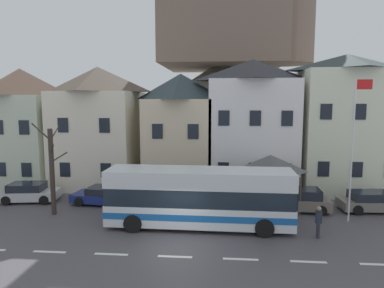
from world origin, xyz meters
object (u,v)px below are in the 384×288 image
object	(u,v)px
parked_car_01	(106,196)
parked_car_02	(29,192)
hilltop_castle	(223,102)
pedestrian_00	(278,203)
townhouse_01	(99,126)
pedestrian_01	(319,220)
flagpole	(354,141)
bus_shelter	(270,163)
townhouse_03	(251,125)
public_bench	(233,190)
bare_tree_00	(52,170)
transit_bus	(199,198)
parked_car_00	(299,200)
townhouse_00	(23,126)
townhouse_02	(181,130)
parked_car_03	(375,202)
townhouse_04	(344,123)

from	to	relation	value
parked_car_01	parked_car_02	bearing A→B (deg)	4.63
hilltop_castle	pedestrian_00	xyz separation A→B (m)	(3.37, -23.82, -5.98)
parked_car_01	pedestrian_00	size ratio (longest dim) A/B	2.77
townhouse_01	pedestrian_01	bearing A→B (deg)	-34.58
flagpole	bus_shelter	bearing A→B (deg)	148.61
townhouse_03	pedestrian_00	distance (m)	8.60
public_bench	bare_tree_00	world-z (taller)	bare_tree_00
bare_tree_00	transit_bus	bearing A→B (deg)	-8.62
transit_bus	bare_tree_00	xyz separation A→B (m)	(-9.28, 1.41, 1.19)
hilltop_castle	parked_car_00	bearing A→B (deg)	-77.37
townhouse_00	townhouse_02	distance (m)	13.70
hilltop_castle	bus_shelter	distance (m)	21.98
townhouse_02	public_bench	distance (m)	6.73
townhouse_03	parked_car_03	size ratio (longest dim) A/B	2.20
parked_car_02	pedestrian_00	size ratio (longest dim) A/B	2.45
townhouse_00	bare_tree_00	distance (m)	10.67
flagpole	townhouse_00	bearing A→B (deg)	162.35
townhouse_02	parked_car_03	bearing A→B (deg)	-24.01
parked_car_03	pedestrian_00	bearing A→B (deg)	-167.35
townhouse_03	parked_car_00	world-z (taller)	townhouse_03
transit_bus	townhouse_04	bearing A→B (deg)	41.32
parked_car_00	parked_car_03	world-z (taller)	parked_car_00
bus_shelter	transit_bus	bearing A→B (deg)	-136.06
bus_shelter	parked_car_00	world-z (taller)	bus_shelter
townhouse_03	parked_car_01	size ratio (longest dim) A/B	2.24
townhouse_01	townhouse_04	world-z (taller)	townhouse_04
bare_tree_00	bus_shelter	bearing A→B (deg)	11.97
townhouse_01	parked_car_00	xyz separation A→B (m)	(15.39, -6.01, -4.25)
townhouse_00	pedestrian_01	xyz separation A→B (m)	(22.17, -10.60, -3.93)
townhouse_01	transit_bus	distance (m)	13.60
hilltop_castle	parked_car_01	world-z (taller)	hilltop_castle
public_bench	bare_tree_00	xyz separation A→B (m)	(-11.37, -5.23, 2.39)
parked_car_03	bare_tree_00	world-z (taller)	bare_tree_00
townhouse_00	townhouse_01	bearing A→B (deg)	0.06
townhouse_01	parked_car_03	size ratio (longest dim) A/B	2.11
parked_car_00	townhouse_00	bearing A→B (deg)	-12.95
bus_shelter	parked_car_00	size ratio (longest dim) A/B	0.91
bus_shelter	bare_tree_00	xyz separation A→B (m)	(-13.78, -2.92, -0.07)
pedestrian_00	pedestrian_01	world-z (taller)	pedestrian_01
townhouse_00	public_bench	distance (m)	18.73
townhouse_01	flagpole	xyz separation A→B (m)	(17.95, -7.87, -0.17)
townhouse_03	pedestrian_00	bearing A→B (deg)	-81.72
transit_bus	pedestrian_01	size ratio (longest dim) A/B	6.18
parked_car_00	parked_car_02	distance (m)	18.66
hilltop_castle	townhouse_04	bearing A→B (deg)	-59.99
transit_bus	bus_shelter	distance (m)	6.37
parked_car_03	public_bench	world-z (taller)	parked_car_03
townhouse_02	townhouse_03	distance (m)	5.83
bus_shelter	pedestrian_00	size ratio (longest dim) A/B	2.15
townhouse_03	transit_bus	bearing A→B (deg)	-111.15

